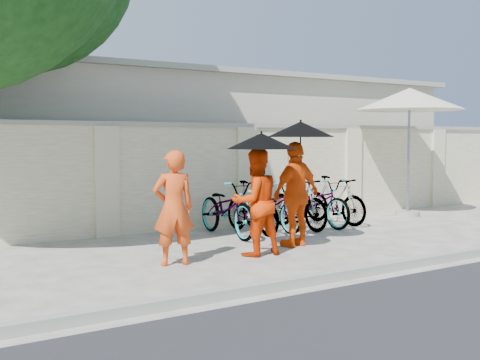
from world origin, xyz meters
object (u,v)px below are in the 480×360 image
monk_left (174,208)px  monk_center (255,202)px  patio_umbrella (410,100)px  monk_right (296,194)px

monk_left → monk_center: size_ratio=0.99×
monk_center → patio_umbrella: (5.55, 1.93, 1.81)m
monk_center → monk_left: bearing=0.6°
patio_umbrella → monk_left: bearing=-164.8°
monk_left → monk_right: 2.36m
monk_center → monk_right: (0.99, 0.27, 0.05)m
monk_left → monk_center: bearing=-170.4°
monk_center → monk_right: monk_right is taller
monk_right → patio_umbrella: bearing=-170.3°
monk_right → monk_left: bearing=-4.9°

